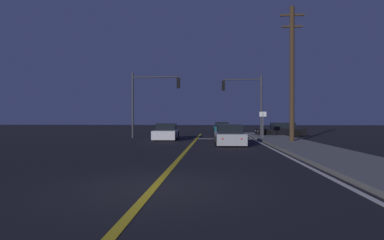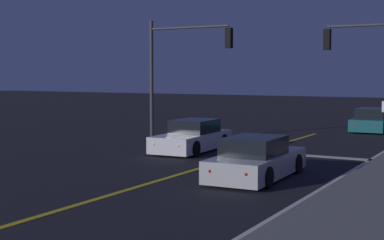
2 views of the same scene
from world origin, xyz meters
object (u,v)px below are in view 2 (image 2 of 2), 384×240
at_px(car_parked_curb_white, 192,137).
at_px(car_lead_oncoming_silver, 257,160).
at_px(traffic_signal_far_left, 179,61).
at_px(car_far_approaching_teal, 372,121).
at_px(traffic_signal_near_right, 378,62).

height_order(car_parked_curb_white, car_lead_oncoming_silver, same).
distance_m(car_parked_curb_white, traffic_signal_far_left, 4.27).
relative_size(car_far_approaching_teal, traffic_signal_far_left, 0.77).
relative_size(car_parked_curb_white, car_lead_oncoming_silver, 0.98).
bearing_deg(car_lead_oncoming_silver, traffic_signal_far_left, 133.73).
xyz_separation_m(car_far_approaching_teal, traffic_signal_near_right, (2.12, -9.28, 3.23)).
relative_size(car_parked_curb_white, traffic_signal_near_right, 0.81).
distance_m(car_far_approaching_teal, car_parked_curb_white, 13.53).
height_order(car_parked_curb_white, traffic_signal_far_left, traffic_signal_far_left).
relative_size(car_lead_oncoming_silver, traffic_signal_near_right, 0.82).
bearing_deg(traffic_signal_near_right, car_lead_oncoming_silver, 75.65).
xyz_separation_m(car_lead_oncoming_silver, traffic_signal_far_left, (-6.74, 6.59, 3.35)).
bearing_deg(car_parked_curb_white, traffic_signal_near_right, -157.15).
bearing_deg(car_lead_oncoming_silver, car_parked_curb_white, 134.80).
height_order(car_far_approaching_teal, car_lead_oncoming_silver, same).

